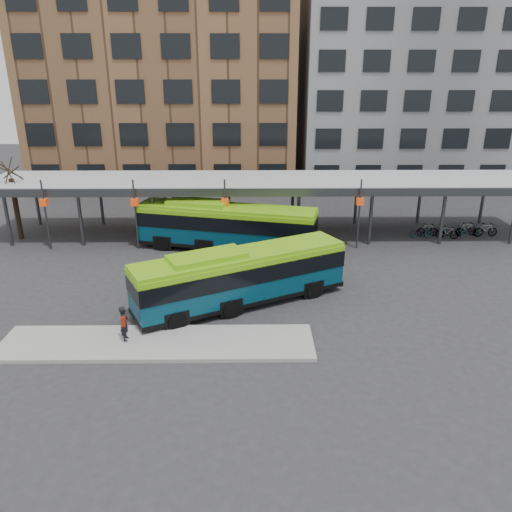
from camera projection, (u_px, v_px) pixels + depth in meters
The scene contains 10 objects.
ground at pixel (276, 313), 25.25m from camera, with size 120.00×120.00×0.00m, color #28282B.
boarding_island at pixel (157, 343), 22.36m from camera, with size 14.00×3.00×0.18m, color gray.
canopy at pixel (268, 182), 35.90m from camera, with size 40.00×6.53×4.80m.
tree at pixel (16, 206), 35.43m from camera, with size 1.64×1.64×5.60m.
building_brick at pixel (166, 74), 51.17m from camera, with size 26.00×14.00×22.00m, color brown.
building_grey at pixel (417, 84), 51.78m from camera, with size 24.00×14.00×20.00m, color slate.
bus_front at pixel (241, 275), 25.69m from camera, with size 11.17×7.29×3.12m.
bus_rear at pixel (226, 225), 33.51m from camera, with size 12.29×5.45×3.32m.
pedestrian at pixel (124, 323), 22.17m from camera, with size 0.44×0.65×1.65m.
bike_rack at pixel (452, 231), 36.52m from camera, with size 6.53×1.49×1.06m.
Camera 1 is at (-1.28, -22.57, 11.68)m, focal length 35.00 mm.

